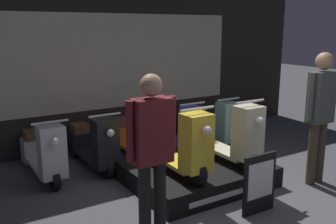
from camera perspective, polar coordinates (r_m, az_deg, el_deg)
name	(u,v)px	position (r m, az deg, el deg)	size (l,w,h in m)	color
ground_plane	(240,210)	(4.74, 10.92, -14.51)	(30.00, 30.00, 0.00)	#4C4C51
shop_wall_back	(121,58)	(7.01, -7.23, 8.13)	(8.52, 0.09, 3.20)	#28231E
display_platform	(196,173)	(5.39, 4.21, -9.21)	(1.86, 1.55, 0.28)	black
scooter_display_left	(173,144)	(4.95, 0.79, -4.96)	(0.48, 1.58, 0.96)	black
scooter_display_right	(222,135)	(5.43, 8.25, -3.49)	(0.48, 1.58, 0.96)	black
scooter_backrow_0	(43,153)	(5.77, -18.48, -5.93)	(0.48, 1.58, 0.96)	black
scooter_backrow_1	(93,144)	(5.98, -11.35, -4.87)	(0.48, 1.58, 0.96)	black
scooter_backrow_2	(137,137)	(6.27, -4.81, -3.83)	(0.48, 1.58, 0.96)	black
scooter_backrow_3	(175,131)	(6.64, 1.07, -2.85)	(0.48, 1.58, 0.96)	black
scooter_backrow_4	(209,125)	(7.07, 6.27, -1.95)	(0.48, 1.58, 0.96)	black
person_left_browsing	(152,145)	(3.76, -2.48, -5.02)	(0.56, 0.22, 1.72)	black
person_right_browsing	(320,109)	(5.49, 22.19, 0.43)	(0.53, 0.24, 1.84)	#473828
price_sign_board	(259,184)	(4.58, 13.76, -10.56)	(0.48, 0.04, 0.73)	black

